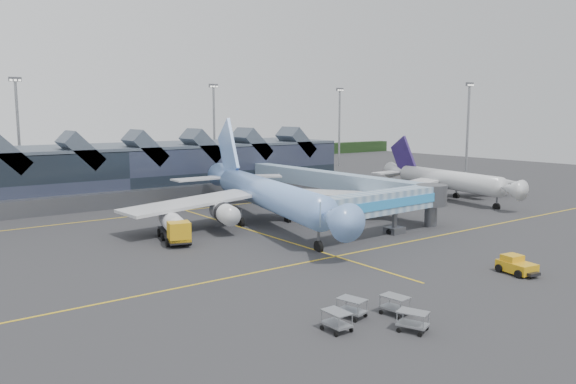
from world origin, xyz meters
TOP-DOWN VIEW (x-y plane):
  - ground at (0.00, 0.00)m, footprint 260.00×260.00m
  - taxi_stripes at (0.00, 10.00)m, footprint 120.00×60.00m
  - tree_line_far at (0.00, 110.00)m, footprint 260.00×4.00m
  - terminal at (-5.07, 47.35)m, footprint 90.00×22.25m
  - light_masts at (21.00, 62.80)m, footprint 132.40×42.56m
  - main_airliner at (4.00, 11.48)m, footprint 39.03×45.67m
  - regional_jet at (42.71, 11.17)m, footprint 29.48×32.50m
  - jet_bridge at (12.74, -3.80)m, footprint 23.98×4.61m
  - fuel_truck at (-10.66, 9.55)m, footprint 4.68×9.81m
  - pushback_tug at (9.63, -23.18)m, footprint 2.93×4.14m
  - baggage_carts at (-10.62, -24.23)m, footprint 7.24×6.95m

SIDE VIEW (x-z plane):
  - ground at x=0.00m, z-range 0.00..0.00m
  - taxi_stripes at x=0.00m, z-range 0.00..0.01m
  - pushback_tug at x=9.63m, z-range -0.09..1.63m
  - baggage_carts at x=-10.62m, z-range 0.09..1.55m
  - fuel_truck at x=-10.66m, z-range 0.20..3.48m
  - tree_line_far at x=0.00m, z-range 0.00..4.00m
  - regional_jet at x=42.71m, z-range -2.04..9.13m
  - jet_bridge at x=12.74m, z-range 1.20..7.00m
  - main_airliner at x=4.00m, z-range -3.05..11.77m
  - terminal at x=-5.07m, z-range -1.38..11.14m
  - light_masts at x=21.00m, z-range 1.26..23.71m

